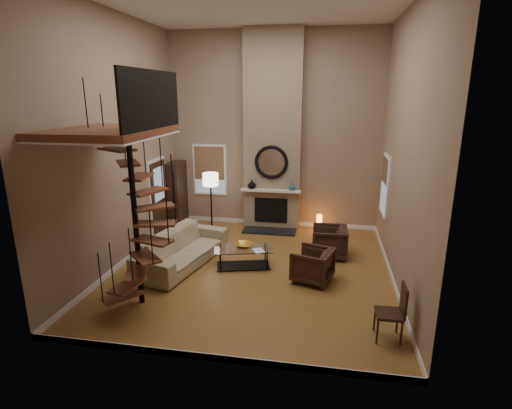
% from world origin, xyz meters
% --- Properties ---
extents(ground, '(6.00, 6.50, 0.01)m').
position_xyz_m(ground, '(0.00, 0.00, -0.01)').
color(ground, '#AA7637').
rests_on(ground, ground).
extents(back_wall, '(6.00, 0.02, 5.50)m').
position_xyz_m(back_wall, '(0.00, 3.25, 2.75)').
color(back_wall, '#967B60').
rests_on(back_wall, ground).
extents(front_wall, '(6.00, 0.02, 5.50)m').
position_xyz_m(front_wall, '(0.00, -3.25, 2.75)').
color(front_wall, '#967B60').
rests_on(front_wall, ground).
extents(left_wall, '(0.02, 6.50, 5.50)m').
position_xyz_m(left_wall, '(-3.00, 0.00, 2.75)').
color(left_wall, '#967B60').
rests_on(left_wall, ground).
extents(right_wall, '(0.02, 6.50, 5.50)m').
position_xyz_m(right_wall, '(3.00, 0.00, 2.75)').
color(right_wall, '#967B60').
rests_on(right_wall, ground).
extents(ceiling, '(6.00, 6.50, 0.01)m').
position_xyz_m(ceiling, '(0.00, 0.00, 5.50)').
color(ceiling, silver).
rests_on(ceiling, back_wall).
extents(baseboard_back, '(6.00, 0.02, 0.12)m').
position_xyz_m(baseboard_back, '(0.00, 3.24, 0.06)').
color(baseboard_back, white).
rests_on(baseboard_back, ground).
extents(baseboard_front, '(6.00, 0.02, 0.12)m').
position_xyz_m(baseboard_front, '(0.00, -3.24, 0.06)').
color(baseboard_front, white).
rests_on(baseboard_front, ground).
extents(baseboard_left, '(0.02, 6.50, 0.12)m').
position_xyz_m(baseboard_left, '(-2.99, 0.00, 0.06)').
color(baseboard_left, white).
rests_on(baseboard_left, ground).
extents(baseboard_right, '(0.02, 6.50, 0.12)m').
position_xyz_m(baseboard_right, '(2.99, 0.00, 0.06)').
color(baseboard_right, white).
rests_on(baseboard_right, ground).
extents(chimney_breast, '(1.60, 0.38, 5.50)m').
position_xyz_m(chimney_breast, '(0.00, 3.06, 2.75)').
color(chimney_breast, '#8B775A').
rests_on(chimney_breast, ground).
extents(hearth, '(1.50, 0.60, 0.04)m').
position_xyz_m(hearth, '(0.00, 2.57, 0.02)').
color(hearth, black).
rests_on(hearth, ground).
extents(firebox, '(0.95, 0.02, 0.72)m').
position_xyz_m(firebox, '(0.00, 2.86, 0.55)').
color(firebox, black).
rests_on(firebox, chimney_breast).
extents(mantel, '(1.70, 0.18, 0.06)m').
position_xyz_m(mantel, '(0.00, 2.78, 1.15)').
color(mantel, white).
rests_on(mantel, chimney_breast).
extents(mirror_frame, '(0.94, 0.10, 0.94)m').
position_xyz_m(mirror_frame, '(0.00, 2.84, 1.95)').
color(mirror_frame, black).
rests_on(mirror_frame, chimney_breast).
extents(mirror_disc, '(0.80, 0.01, 0.80)m').
position_xyz_m(mirror_disc, '(0.00, 2.85, 1.95)').
color(mirror_disc, white).
rests_on(mirror_disc, chimney_breast).
extents(vase_left, '(0.24, 0.24, 0.25)m').
position_xyz_m(vase_left, '(-0.55, 2.82, 1.30)').
color(vase_left, black).
rests_on(vase_left, mantel).
extents(vase_right, '(0.20, 0.20, 0.21)m').
position_xyz_m(vase_right, '(0.60, 2.82, 1.28)').
color(vase_right, '#1B5960').
rests_on(vase_right, mantel).
extents(window_back, '(1.02, 0.06, 1.52)m').
position_xyz_m(window_back, '(-1.90, 3.22, 1.62)').
color(window_back, white).
rests_on(window_back, back_wall).
extents(window_right, '(0.06, 1.02, 1.52)m').
position_xyz_m(window_right, '(2.97, 2.00, 1.63)').
color(window_right, white).
rests_on(window_right, right_wall).
extents(entry_door, '(0.10, 1.05, 2.16)m').
position_xyz_m(entry_door, '(-2.95, 1.80, 1.05)').
color(entry_door, white).
rests_on(entry_door, ground).
extents(loft, '(1.70, 2.20, 1.09)m').
position_xyz_m(loft, '(-2.04, -1.80, 3.24)').
color(loft, brown).
rests_on(loft, left_wall).
extents(spiral_stair, '(1.47, 1.47, 4.06)m').
position_xyz_m(spiral_stair, '(-1.78, -1.79, 1.78)').
color(spiral_stair, black).
rests_on(spiral_stair, ground).
extents(hutch, '(0.39, 0.83, 1.85)m').
position_xyz_m(hutch, '(-2.81, 2.78, 0.95)').
color(hutch, '#321C10').
rests_on(hutch, ground).
extents(sofa, '(1.56, 2.76, 0.76)m').
position_xyz_m(sofa, '(-1.65, 0.01, 0.40)').
color(sofa, tan).
rests_on(sofa, ground).
extents(armchair_near, '(0.85, 0.83, 0.76)m').
position_xyz_m(armchair_near, '(1.75, 1.09, 0.35)').
color(armchair_near, '#3A221A').
rests_on(armchair_near, ground).
extents(armchair_far, '(0.96, 0.95, 0.71)m').
position_xyz_m(armchair_far, '(1.39, -0.35, 0.35)').
color(armchair_far, '#3A221A').
rests_on(armchair_far, ground).
extents(coffee_table, '(1.41, 0.95, 0.47)m').
position_xyz_m(coffee_table, '(-0.24, 0.11, 0.28)').
color(coffee_table, silver).
rests_on(coffee_table, ground).
extents(bowl, '(0.40, 0.40, 0.10)m').
position_xyz_m(bowl, '(-0.24, 0.16, 0.50)').
color(bowl, '#C28322').
rests_on(bowl, coffee_table).
extents(book, '(0.34, 0.37, 0.03)m').
position_xyz_m(book, '(0.11, -0.04, 0.46)').
color(book, gray).
rests_on(book, coffee_table).
extents(floor_lamp, '(0.43, 0.43, 1.75)m').
position_xyz_m(floor_lamp, '(-1.56, 2.15, 1.41)').
color(floor_lamp, black).
rests_on(floor_lamp, ground).
extents(accent_lamp, '(0.15, 0.15, 0.54)m').
position_xyz_m(accent_lamp, '(1.39, 2.76, 0.25)').
color(accent_lamp, orange).
rests_on(accent_lamp, ground).
extents(side_chair, '(0.44, 0.42, 0.93)m').
position_xyz_m(side_chair, '(2.69, -2.20, 0.53)').
color(side_chair, '#321C10').
rests_on(side_chair, ground).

